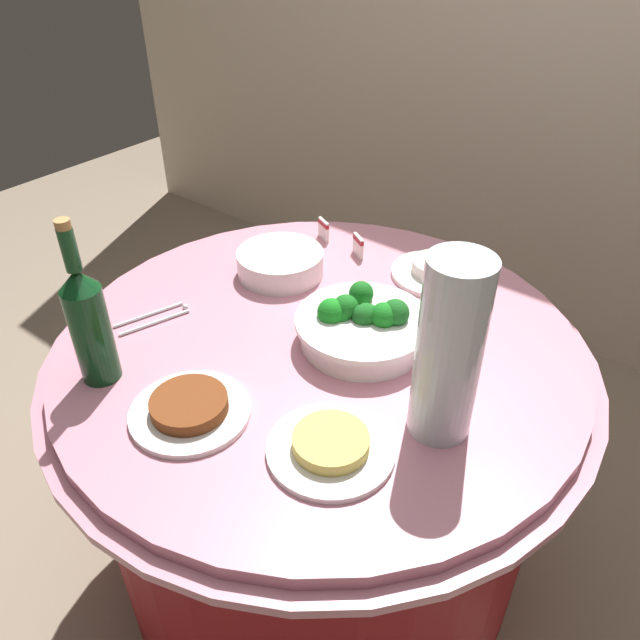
{
  "coord_description": "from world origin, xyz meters",
  "views": [
    {
      "loc": [
        0.64,
        -0.82,
        1.53
      ],
      "look_at": [
        0.0,
        0.0,
        0.79
      ],
      "focal_mm": 34.8,
      "sensor_mm": 36.0,
      "label": 1
    }
  ],
  "objects_px": {
    "food_plate_stir_fry": "(190,409)",
    "food_plate_noodles": "(331,446)",
    "plate_stack": "(280,263)",
    "food_plate_rice": "(437,270)",
    "wine_bottle": "(89,322)",
    "decorative_fruit_vase": "(447,361)",
    "serving_tongs": "(155,317)",
    "label_placard_rear": "(358,245)",
    "label_placard_mid": "(324,229)",
    "label_placard_front": "(479,306)",
    "broccoli_bowl": "(362,326)"
  },
  "relations": [
    {
      "from": "decorative_fruit_vase",
      "to": "serving_tongs",
      "type": "bearing_deg",
      "value": -171.82
    },
    {
      "from": "label_placard_front",
      "to": "food_plate_noodles",
      "type": "bearing_deg",
      "value": -92.04
    },
    {
      "from": "food_plate_rice",
      "to": "serving_tongs",
      "type": "bearing_deg",
      "value": -126.46
    },
    {
      "from": "food_plate_stir_fry",
      "to": "food_plate_noodles",
      "type": "distance_m",
      "value": 0.27
    },
    {
      "from": "serving_tongs",
      "to": "label_placard_mid",
      "type": "bearing_deg",
      "value": 82.74
    },
    {
      "from": "wine_bottle",
      "to": "label_placard_front",
      "type": "bearing_deg",
      "value": 52.16
    },
    {
      "from": "decorative_fruit_vase",
      "to": "label_placard_rear",
      "type": "distance_m",
      "value": 0.63
    },
    {
      "from": "plate_stack",
      "to": "serving_tongs",
      "type": "xyz_separation_m",
      "value": [
        -0.09,
        -0.32,
        -0.03
      ]
    },
    {
      "from": "wine_bottle",
      "to": "decorative_fruit_vase",
      "type": "xyz_separation_m",
      "value": [
        0.58,
        0.28,
        0.02
      ]
    },
    {
      "from": "serving_tongs",
      "to": "food_plate_noodles",
      "type": "height_order",
      "value": "food_plate_noodles"
    },
    {
      "from": "food_plate_noodles",
      "to": "serving_tongs",
      "type": "bearing_deg",
      "value": 172.41
    },
    {
      "from": "label_placard_front",
      "to": "food_plate_rice",
      "type": "bearing_deg",
      "value": 147.85
    },
    {
      "from": "plate_stack",
      "to": "food_plate_rice",
      "type": "relative_size",
      "value": 0.95
    },
    {
      "from": "serving_tongs",
      "to": "wine_bottle",
      "type": "bearing_deg",
      "value": -69.82
    },
    {
      "from": "food_plate_rice",
      "to": "food_plate_noodles",
      "type": "relative_size",
      "value": 1.0
    },
    {
      "from": "plate_stack",
      "to": "food_plate_rice",
      "type": "height_order",
      "value": "plate_stack"
    },
    {
      "from": "wine_bottle",
      "to": "label_placard_rear",
      "type": "xyz_separation_m",
      "value": [
        0.12,
        0.69,
        -0.1
      ]
    },
    {
      "from": "serving_tongs",
      "to": "label_placard_rear",
      "type": "distance_m",
      "value": 0.54
    },
    {
      "from": "serving_tongs",
      "to": "broccoli_bowl",
      "type": "bearing_deg",
      "value": 27.59
    },
    {
      "from": "label_placard_rear",
      "to": "plate_stack",
      "type": "bearing_deg",
      "value": -117.14
    },
    {
      "from": "food_plate_stir_fry",
      "to": "decorative_fruit_vase",
      "type": "bearing_deg",
      "value": 34.23
    },
    {
      "from": "decorative_fruit_vase",
      "to": "food_plate_stir_fry",
      "type": "bearing_deg",
      "value": -145.77
    },
    {
      "from": "food_plate_rice",
      "to": "label_placard_front",
      "type": "height_order",
      "value": "label_placard_front"
    },
    {
      "from": "food_plate_rice",
      "to": "label_placard_rear",
      "type": "distance_m",
      "value": 0.21
    },
    {
      "from": "broccoli_bowl",
      "to": "food_plate_noodles",
      "type": "relative_size",
      "value": 1.27
    },
    {
      "from": "food_plate_stir_fry",
      "to": "food_plate_noodles",
      "type": "relative_size",
      "value": 1.0
    },
    {
      "from": "plate_stack",
      "to": "food_plate_stir_fry",
      "type": "bearing_deg",
      "value": -67.88
    },
    {
      "from": "serving_tongs",
      "to": "label_placard_rear",
      "type": "height_order",
      "value": "label_placard_rear"
    },
    {
      "from": "wine_bottle",
      "to": "label_placard_mid",
      "type": "relative_size",
      "value": 6.11
    },
    {
      "from": "food_plate_rice",
      "to": "label_placard_mid",
      "type": "xyz_separation_m",
      "value": [
        -0.33,
        -0.02,
        0.02
      ]
    },
    {
      "from": "label_placard_mid",
      "to": "label_placard_rear",
      "type": "relative_size",
      "value": 1.0
    },
    {
      "from": "wine_bottle",
      "to": "food_plate_noodles",
      "type": "xyz_separation_m",
      "value": [
        0.47,
        0.12,
        -0.12
      ]
    },
    {
      "from": "label_placard_rear",
      "to": "label_placard_mid",
      "type": "bearing_deg",
      "value": 172.45
    },
    {
      "from": "plate_stack",
      "to": "food_plate_noodles",
      "type": "relative_size",
      "value": 0.95
    },
    {
      "from": "decorative_fruit_vase",
      "to": "serving_tongs",
      "type": "xyz_separation_m",
      "value": [
        -0.65,
        -0.09,
        -0.14
      ]
    },
    {
      "from": "serving_tongs",
      "to": "label_placard_mid",
      "type": "distance_m",
      "value": 0.53
    },
    {
      "from": "serving_tongs",
      "to": "food_plate_stir_fry",
      "type": "xyz_separation_m",
      "value": [
        0.29,
        -0.16,
        0.01
      ]
    },
    {
      "from": "wine_bottle",
      "to": "food_plate_noodles",
      "type": "relative_size",
      "value": 1.53
    },
    {
      "from": "broccoli_bowl",
      "to": "label_placard_mid",
      "type": "xyz_separation_m",
      "value": [
        -0.34,
        0.31,
        -0.01
      ]
    },
    {
      "from": "serving_tongs",
      "to": "food_plate_noodles",
      "type": "xyz_separation_m",
      "value": [
        0.54,
        -0.07,
        0.01
      ]
    },
    {
      "from": "decorative_fruit_vase",
      "to": "serving_tongs",
      "type": "height_order",
      "value": "decorative_fruit_vase"
    },
    {
      "from": "food_plate_stir_fry",
      "to": "label_placard_rear",
      "type": "xyz_separation_m",
      "value": [
        -0.09,
        0.66,
        0.02
      ]
    },
    {
      "from": "decorative_fruit_vase",
      "to": "food_plate_noodles",
      "type": "bearing_deg",
      "value": -124.21
    },
    {
      "from": "wine_bottle",
      "to": "label_placard_mid",
      "type": "height_order",
      "value": "wine_bottle"
    },
    {
      "from": "food_plate_rice",
      "to": "label_placard_rear",
      "type": "relative_size",
      "value": 4.0
    },
    {
      "from": "serving_tongs",
      "to": "label_placard_mid",
      "type": "height_order",
      "value": "label_placard_mid"
    },
    {
      "from": "wine_bottle",
      "to": "broccoli_bowl",
      "type": "bearing_deg",
      "value": 49.85
    },
    {
      "from": "food_plate_rice",
      "to": "food_plate_stir_fry",
      "type": "bearing_deg",
      "value": -99.36
    },
    {
      "from": "plate_stack",
      "to": "label_placard_front",
      "type": "height_order",
      "value": "plate_stack"
    },
    {
      "from": "food_plate_rice",
      "to": "label_placard_front",
      "type": "xyz_separation_m",
      "value": [
        0.16,
        -0.1,
        0.02
      ]
    }
  ]
}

